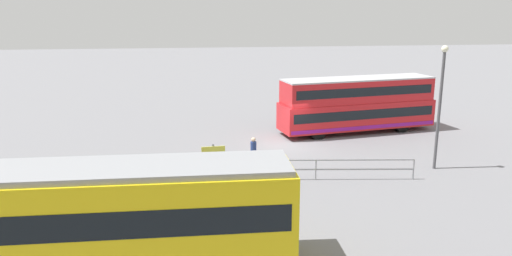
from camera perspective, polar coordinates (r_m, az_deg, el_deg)
ground_plane at (r=31.12m, az=4.19°, el=-2.00°), size 160.00×160.00×0.00m
double_decker_bus at (r=34.69m, az=11.74°, el=2.73°), size 11.30×4.34×3.81m
tram_yellow at (r=16.85m, az=-17.32°, el=-9.91°), size 12.44×2.98×3.60m
pedestrian_near_railing at (r=26.04m, az=-0.30°, el=-2.72°), size 0.39×0.39×1.81m
pedestrian_railing at (r=24.82m, az=7.03°, el=-4.40°), size 9.93×1.31×1.08m
info_sign at (r=23.22m, az=-5.01°, el=-3.55°), size 1.13×0.16×2.24m
street_lamp at (r=27.39m, az=20.78°, el=3.31°), size 0.36×0.36×6.63m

